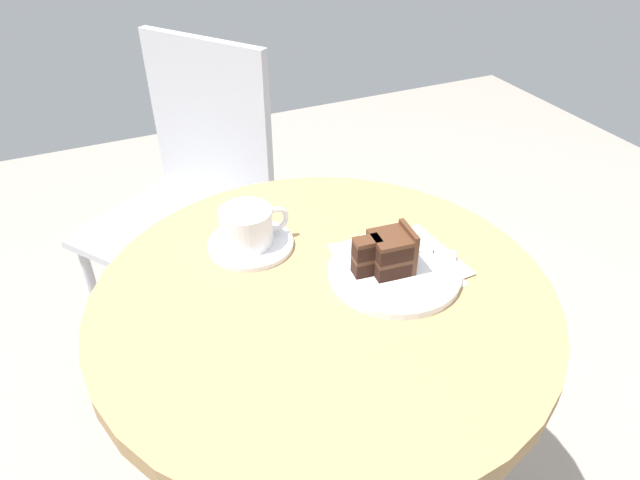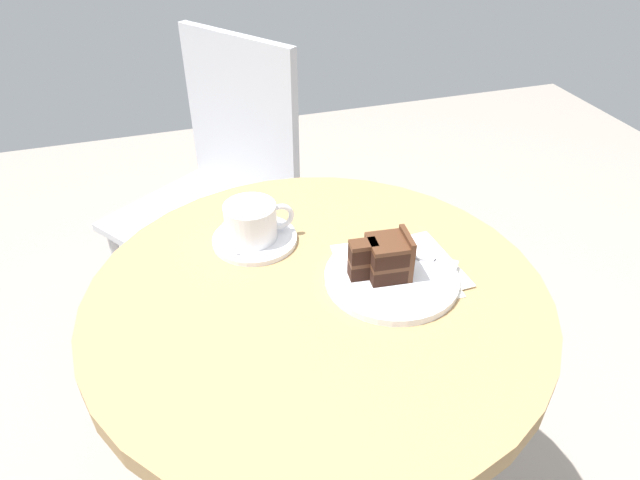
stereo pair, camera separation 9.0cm
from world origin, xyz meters
TOP-DOWN VIEW (x-y plane):
  - cafe_table at (0.00, 0.00)m, footprint 0.70×0.70m
  - saucer at (-0.06, 0.16)m, footprint 0.14×0.14m
  - coffee_cup at (-0.07, 0.16)m, footprint 0.12×0.09m
  - teaspoon at (-0.10, 0.18)m, footprint 0.02×0.10m
  - cake_plate at (0.12, -0.01)m, footprint 0.21×0.21m
  - cake_slice at (0.10, -0.01)m, footprint 0.09×0.06m
  - fork at (0.18, 0.01)m, footprint 0.13×0.10m
  - napkin at (0.14, 0.01)m, footprint 0.19×0.18m
  - cafe_chair at (-0.05, 0.68)m, footprint 0.53×0.53m

SIDE VIEW (x-z plane):
  - cafe_chair at x=-0.05m, z-range 0.08..0.96m
  - cafe_table at x=0.00m, z-range 0.23..0.91m
  - napkin at x=0.14m, z-range 0.69..0.69m
  - saucer at x=-0.06m, z-range 0.69..0.70m
  - cake_plate at x=0.12m, z-range 0.69..0.70m
  - teaspoon at x=-0.10m, z-range 0.70..0.70m
  - fork at x=0.18m, z-range 0.70..0.70m
  - coffee_cup at x=-0.07m, z-range 0.70..0.76m
  - cake_slice at x=0.10m, z-range 0.70..0.77m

